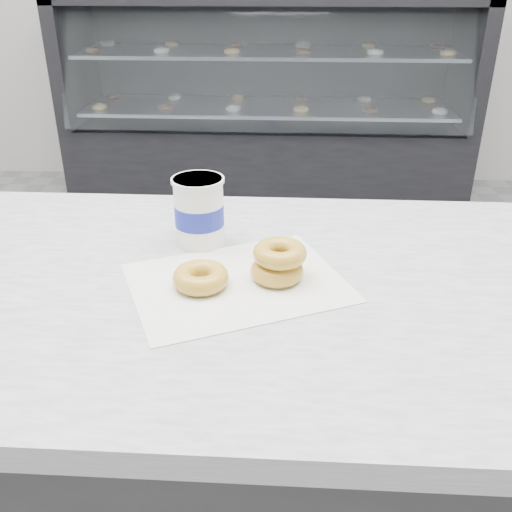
{
  "coord_description": "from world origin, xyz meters",
  "views": [
    {
      "loc": [
        0.13,
        -1.42,
        1.37
      ],
      "look_at": [
        0.08,
        -0.56,
        0.93
      ],
      "focal_mm": 40.0,
      "sensor_mm": 36.0,
      "label": 1
    }
  ],
  "objects_px": {
    "counter": "(214,471)",
    "donut_single": "(201,277)",
    "display_case": "(268,121)",
    "donut_stack": "(278,262)",
    "coffee_cup": "(199,211)"
  },
  "relations": [
    {
      "from": "counter",
      "to": "donut_single",
      "type": "distance_m",
      "value": 0.47
    },
    {
      "from": "display_case",
      "to": "donut_stack",
      "type": "distance_m",
      "value": 2.75
    },
    {
      "from": "donut_single",
      "to": "donut_stack",
      "type": "distance_m",
      "value": 0.13
    },
    {
      "from": "counter",
      "to": "donut_single",
      "type": "height_order",
      "value": "donut_single"
    },
    {
      "from": "display_case",
      "to": "coffee_cup",
      "type": "distance_m",
      "value": 2.63
    },
    {
      "from": "counter",
      "to": "coffee_cup",
      "type": "relative_size",
      "value": 23.79
    },
    {
      "from": "display_case",
      "to": "donut_single",
      "type": "xyz_separation_m",
      "value": [
        -0.0,
        -2.75,
        0.43
      ]
    },
    {
      "from": "donut_single",
      "to": "coffee_cup",
      "type": "height_order",
      "value": "coffee_cup"
    },
    {
      "from": "donut_single",
      "to": "coffee_cup",
      "type": "xyz_separation_m",
      "value": [
        -0.02,
        0.16,
        0.05
      ]
    },
    {
      "from": "counter",
      "to": "display_case",
      "type": "relative_size",
      "value": 1.28
    },
    {
      "from": "counter",
      "to": "coffee_cup",
      "type": "xyz_separation_m",
      "value": [
        -0.03,
        0.14,
        0.51
      ]
    },
    {
      "from": "donut_stack",
      "to": "coffee_cup",
      "type": "xyz_separation_m",
      "value": [
        -0.15,
        0.13,
        0.03
      ]
    },
    {
      "from": "counter",
      "to": "display_case",
      "type": "xyz_separation_m",
      "value": [
        0.0,
        2.72,
        0.04
      ]
    },
    {
      "from": "donut_single",
      "to": "counter",
      "type": "bearing_deg",
      "value": 86.08
    },
    {
      "from": "coffee_cup",
      "to": "counter",
      "type": "bearing_deg",
      "value": -83.31
    }
  ]
}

